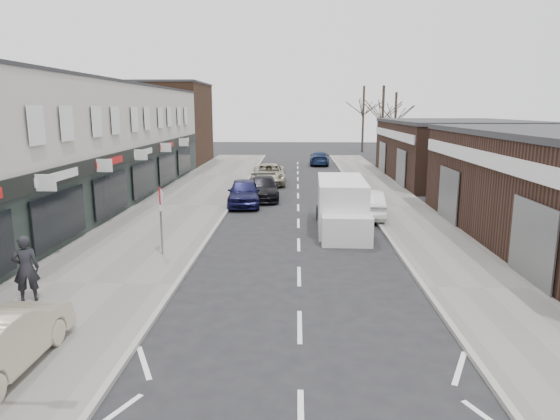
# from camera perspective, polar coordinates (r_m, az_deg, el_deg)

# --- Properties ---
(pavement_left) EXTENTS (5.50, 64.00, 0.12)m
(pavement_left) POSITION_cam_1_polar(r_m,az_deg,el_deg) (29.44, -11.16, 0.47)
(pavement_left) COLOR slate
(pavement_left) RESTS_ON ground
(pavement_right) EXTENTS (3.50, 64.00, 0.12)m
(pavement_right) POSITION_cam_1_polar(r_m,az_deg,el_deg) (29.27, 13.42, 0.31)
(pavement_right) COLOR slate
(pavement_right) RESTS_ON ground
(shop_terrace_left) EXTENTS (8.00, 41.00, 7.10)m
(shop_terrace_left) POSITION_cam_1_polar(r_m,az_deg,el_deg) (29.00, -25.76, 6.35)
(shop_terrace_left) COLOR beige
(shop_terrace_left) RESTS_ON ground
(brick_block_far) EXTENTS (8.00, 10.00, 8.00)m
(brick_block_far) POSITION_cam_1_polar(r_m,az_deg,el_deg) (52.89, -12.93, 9.49)
(brick_block_far) COLOR #42291C
(brick_block_far) RESTS_ON ground
(right_unit_far) EXTENTS (10.00, 16.00, 4.50)m
(right_unit_far) POSITION_cam_1_polar(r_m,az_deg,el_deg) (42.21, 19.41, 6.32)
(right_unit_far) COLOR #331F17
(right_unit_far) RESTS_ON ground
(tree_far_a) EXTENTS (3.60, 3.60, 8.00)m
(tree_far_a) POSITION_cam_1_polar(r_m,az_deg,el_deg) (55.19, 11.46, 5.46)
(tree_far_a) COLOR #382D26
(tree_far_a) RESTS_ON ground
(tree_far_b) EXTENTS (3.60, 3.60, 7.50)m
(tree_far_b) POSITION_cam_1_polar(r_m,az_deg,el_deg) (61.51, 12.86, 5.99)
(tree_far_b) COLOR #382D26
(tree_far_b) RESTS_ON ground
(tree_far_c) EXTENTS (3.60, 3.60, 8.50)m
(tree_far_c) POSITION_cam_1_polar(r_m,az_deg,el_deg) (66.93, 9.36, 6.55)
(tree_far_c) COLOR #382D26
(tree_far_c) RESTS_ON ground
(warning_sign) EXTENTS (0.12, 0.80, 2.70)m
(warning_sign) POSITION_cam_1_polar(r_m,az_deg,el_deg) (19.13, -13.43, 1.01)
(warning_sign) COLOR slate
(warning_sign) RESTS_ON pavement_left
(white_van) EXTENTS (2.28, 6.12, 2.36)m
(white_van) POSITION_cam_1_polar(r_m,az_deg,el_deg) (23.42, 7.04, 0.42)
(white_van) COLOR silver
(white_van) RESTS_ON ground
(pedestrian) EXTENTS (0.84, 0.71, 1.95)m
(pedestrian) POSITION_cam_1_polar(r_m,az_deg,el_deg) (16.08, -27.05, -5.99)
(pedestrian) COLOR black
(pedestrian) RESTS_ON pavement_left
(parked_car_left_a) EXTENTS (2.18, 4.68, 1.55)m
(parked_car_left_a) POSITION_cam_1_polar(r_m,az_deg,el_deg) (29.28, -4.15, 2.02)
(parked_car_left_a) COLOR #12133A
(parked_car_left_a) RESTS_ON ground
(parked_car_left_b) EXTENTS (2.24, 4.92, 1.40)m
(parked_car_left_b) POSITION_cam_1_polar(r_m,az_deg,el_deg) (31.30, -1.94, 2.51)
(parked_car_left_b) COLOR black
(parked_car_left_b) RESTS_ON ground
(parked_car_left_c) EXTENTS (2.66, 5.49, 1.51)m
(parked_car_left_c) POSITION_cam_1_polar(r_m,az_deg,el_deg) (37.66, -1.29, 4.12)
(parked_car_left_c) COLOR #A69F85
(parked_car_left_c) RESTS_ON ground
(parked_car_right_a) EXTENTS (1.72, 4.57, 1.49)m
(parked_car_right_a) POSITION_cam_1_polar(r_m,az_deg,el_deg) (26.32, 9.76, 0.74)
(parked_car_right_a) COLOR silver
(parked_car_right_a) RESTS_ON ground
(parked_car_right_b) EXTENTS (2.03, 4.31, 1.43)m
(parked_car_right_b) POSITION_cam_1_polar(r_m,az_deg,el_deg) (33.34, 8.12, 2.98)
(parked_car_right_b) COLOR black
(parked_car_right_b) RESTS_ON ground
(parked_car_right_c) EXTENTS (2.12, 4.79, 1.37)m
(parked_car_right_c) POSITION_cam_1_polar(r_m,az_deg,el_deg) (50.83, 4.53, 5.92)
(parked_car_right_c) COLOR #162345
(parked_car_right_c) RESTS_ON ground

